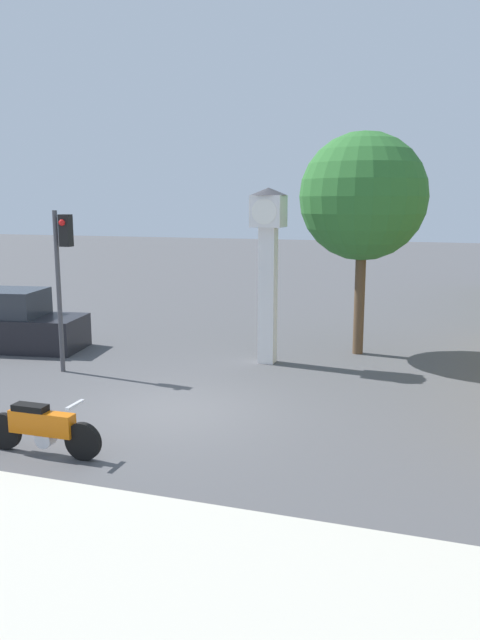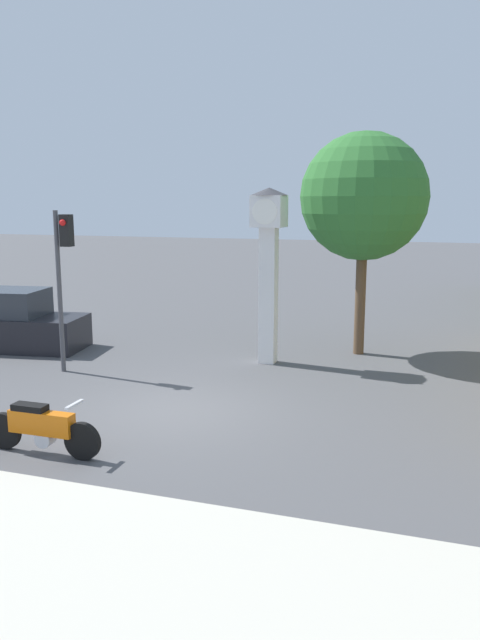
# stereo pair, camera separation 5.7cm
# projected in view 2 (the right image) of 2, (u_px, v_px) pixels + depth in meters

# --- Properties ---
(ground_plane) EXTENTS (120.00, 120.00, 0.00)m
(ground_plane) POSITION_uv_depth(u_px,v_px,m) (174.00, 410.00, 13.32)
(ground_plane) COLOR #4C4C4F
(motorcycle) EXTENTS (2.28, 0.49, 1.01)m
(motorcycle) POSITION_uv_depth(u_px,v_px,m) (42.00, 428.00, 10.93)
(motorcycle) COLOR black
(motorcycle) RESTS_ON ground_plane
(clock_tower) EXTENTS (1.00, 1.00, 4.75)m
(clock_tower) POSITION_uv_depth(u_px,v_px,m) (269.00, 250.00, 16.70)
(clock_tower) COLOR white
(clock_tower) RESTS_ON ground_plane
(traffic_light) EXTENTS (0.50, 0.35, 4.17)m
(traffic_light) POSITION_uv_depth(u_px,v_px,m) (63.00, 262.00, 15.81)
(traffic_light) COLOR #47474C
(traffic_light) RESTS_ON ground_plane
(street_tree) EXTENTS (3.58, 3.58, 6.31)m
(street_tree) POSITION_uv_depth(u_px,v_px,m) (364.00, 197.00, 17.45)
(street_tree) COLOR brown
(street_tree) RESTS_ON ground_plane
(parked_car) EXTENTS (4.43, 2.44, 1.80)m
(parked_car) POSITION_uv_depth(u_px,v_px,m) (13.00, 324.00, 18.83)
(parked_car) COLOR black
(parked_car) RESTS_ON ground_plane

